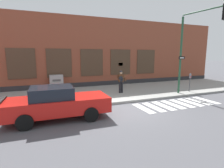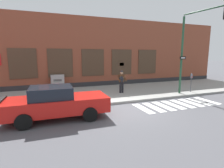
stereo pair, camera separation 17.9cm
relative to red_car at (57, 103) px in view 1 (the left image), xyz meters
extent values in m
plane|color=#4C4C51|center=(3.65, -0.03, -0.77)|extent=(160.00, 160.00, 0.00)
cube|color=gray|center=(3.65, 4.14, -0.70)|extent=(28.00, 5.95, 0.15)
cube|color=brown|center=(3.65, 9.12, 2.36)|extent=(28.00, 4.00, 6.26)
cube|color=#28282B|center=(3.65, 7.10, -0.50)|extent=(28.00, 0.04, 0.55)
cube|color=#473323|center=(-1.99, 7.09, 1.51)|extent=(2.04, 0.06, 2.38)
cube|color=black|center=(-1.99, 7.08, 1.51)|extent=(1.92, 0.03, 2.26)
cube|color=#473323|center=(0.83, 7.09, 1.51)|extent=(2.04, 0.06, 2.38)
cube|color=black|center=(0.83, 7.08, 1.51)|extent=(1.92, 0.03, 2.26)
cube|color=#473323|center=(3.65, 7.09, 1.51)|extent=(2.04, 0.06, 2.38)
cube|color=black|center=(3.65, 7.08, 1.51)|extent=(1.92, 0.03, 2.26)
cube|color=#473323|center=(6.47, 7.09, 1.51)|extent=(2.04, 0.06, 2.38)
cube|color=black|center=(6.47, 7.08, 1.51)|extent=(1.92, 0.03, 2.26)
cube|color=#473323|center=(9.30, 7.09, 1.51)|extent=(2.04, 0.06, 2.38)
cube|color=black|center=(9.30, 7.08, 1.51)|extent=(1.92, 0.03, 2.26)
cube|color=yellow|center=(6.47, 7.07, 1.31)|extent=(0.44, 0.02, 0.30)
cube|color=silver|center=(4.57, -0.13, -0.76)|extent=(0.42, 1.90, 0.01)
cube|color=silver|center=(5.25, -0.13, -0.76)|extent=(0.42, 1.90, 0.01)
cube|color=silver|center=(5.94, -0.13, -0.76)|extent=(0.42, 1.90, 0.01)
cube|color=silver|center=(6.62, -0.13, -0.76)|extent=(0.42, 1.90, 0.01)
cube|color=silver|center=(7.30, -0.13, -0.76)|extent=(0.42, 1.90, 0.01)
cube|color=silver|center=(7.98, -0.13, -0.76)|extent=(0.42, 1.90, 0.01)
cube|color=silver|center=(8.67, -0.13, -0.76)|extent=(0.42, 1.90, 0.01)
cube|color=silver|center=(9.35, -0.13, -0.76)|extent=(0.42, 1.90, 0.01)
cube|color=red|center=(0.05, 0.00, -0.10)|extent=(4.65, 1.96, 0.68)
cube|color=black|center=(-0.20, 0.01, 0.50)|extent=(1.88, 1.63, 0.52)
cube|color=black|center=(-2.20, 0.06, 0.28)|extent=(0.14, 1.69, 0.08)
cube|color=silver|center=(2.33, 0.51, -0.03)|extent=(0.07, 0.24, 0.12)
cube|color=red|center=(-2.19, 0.63, -0.03)|extent=(0.07, 0.24, 0.12)
cube|color=silver|center=(2.30, -0.63, -0.03)|extent=(0.07, 0.24, 0.12)
cylinder|color=black|center=(1.41, 0.84, -0.44)|extent=(0.67, 0.26, 0.66)
cylinder|color=black|center=(1.36, -0.91, -0.44)|extent=(0.67, 0.26, 0.66)
cylinder|color=black|center=(-1.26, 0.91, -0.44)|extent=(0.67, 0.26, 0.66)
cylinder|color=black|center=(-1.30, -0.84, -0.44)|extent=(0.67, 0.26, 0.66)
cylinder|color=black|center=(4.95, 3.49, -0.20)|extent=(0.15, 0.15, 0.85)
cylinder|color=black|center=(4.77, 3.47, -0.20)|extent=(0.15, 0.15, 0.85)
cube|color=#4C2D19|center=(4.86, 3.49, 0.50)|extent=(0.39, 0.23, 0.55)
sphere|color=tan|center=(4.86, 3.49, 0.89)|extent=(0.22, 0.22, 0.22)
cylinder|color=#333338|center=(4.86, 3.49, 0.95)|extent=(0.27, 0.28, 0.02)
cylinder|color=#333338|center=(4.86, 3.49, 1.00)|extent=(0.18, 0.18, 0.09)
cylinder|color=#4C2D19|center=(5.10, 3.38, 0.46)|extent=(0.11, 0.51, 0.39)
cylinder|color=#4C2D19|center=(4.62, 3.40, 0.46)|extent=(0.11, 0.51, 0.39)
ellipsoid|color=black|center=(4.77, 3.31, 0.43)|extent=(0.36, 0.13, 0.44)
cylinder|color=black|center=(4.77, 3.25, 0.43)|extent=(0.09, 0.01, 0.09)
cylinder|color=brown|center=(5.03, 3.28, 0.61)|extent=(0.47, 0.05, 0.34)
cylinder|color=#234C33|center=(8.85, 1.85, 2.10)|extent=(0.15, 0.15, 5.45)
cylinder|color=#234C33|center=(9.07, 0.27, 4.93)|extent=(0.52, 3.17, 0.09)
cube|color=black|center=(8.87, 1.74, 1.98)|extent=(0.60, 0.11, 0.20)
cube|color=white|center=(8.87, 1.72, 1.98)|extent=(0.40, 0.07, 0.07)
cylinder|color=#47474C|center=(10.00, 1.93, -0.10)|extent=(0.06, 0.06, 1.05)
cube|color=slate|center=(10.00, 1.93, 0.58)|extent=(0.13, 0.10, 0.30)
sphere|color=slate|center=(10.00, 1.93, 0.76)|extent=(0.11, 0.11, 0.11)
cube|color=red|center=(10.00, 1.88, 0.53)|extent=(0.09, 0.01, 0.07)
cube|color=#9E9E9E|center=(0.50, 6.67, -0.02)|extent=(1.05, 0.54, 1.21)
cube|color=#4C4C4C|center=(0.50, 6.39, 0.16)|extent=(0.63, 0.02, 0.16)
camera|label=1|loc=(-0.55, -8.17, 2.16)|focal=28.00mm
camera|label=2|loc=(-0.38, -8.24, 2.16)|focal=28.00mm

